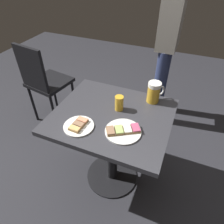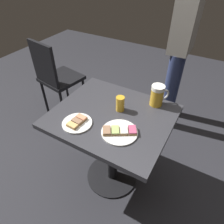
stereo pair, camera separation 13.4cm
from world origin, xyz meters
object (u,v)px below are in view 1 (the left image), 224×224
at_px(plate_far, 123,131).
at_px(cafe_chair, 44,80).
at_px(beer_mug, 154,92).
at_px(patron_standing, 168,39).
at_px(plate_near, 79,126).
at_px(beer_glass_small, 119,103).

xyz_separation_m(plate_far, cafe_chair, (-1.05, 0.55, -0.19)).
xyz_separation_m(beer_mug, patron_standing, (-0.06, 0.75, 0.12)).
height_order(plate_near, cafe_chair, cafe_chair).
distance_m(plate_near, plate_far, 0.28).
xyz_separation_m(plate_far, patron_standing, (0.03, 1.14, 0.19)).
bearing_deg(beer_glass_small, plate_near, -122.91).
relative_size(beer_glass_small, patron_standing, 0.07).
xyz_separation_m(cafe_chair, patron_standing, (1.09, 0.58, 0.38)).
bearing_deg(beer_mug, plate_far, -103.33).
relative_size(plate_far, beer_mug, 1.45).
bearing_deg(plate_near, beer_glass_small, 57.09).
relative_size(plate_near, beer_glass_small, 1.82).
relative_size(plate_far, beer_glass_small, 2.11).
bearing_deg(plate_near, patron_standing, 75.87).
xyz_separation_m(beer_glass_small, patron_standing, (0.13, 0.94, 0.15)).
xyz_separation_m(plate_near, cafe_chair, (-0.78, 0.61, -0.19)).
height_order(beer_mug, beer_glass_small, beer_mug).
xyz_separation_m(beer_mug, beer_glass_small, (-0.19, -0.19, -0.02)).
height_order(plate_far, beer_mug, beer_mug).
bearing_deg(cafe_chair, plate_near, -28.59).
distance_m(plate_near, beer_glass_small, 0.31).
height_order(plate_near, patron_standing, patron_standing).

